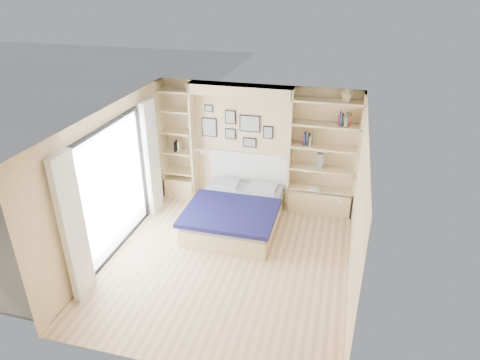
# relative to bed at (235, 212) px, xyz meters

# --- Properties ---
(ground) EXTENTS (4.50, 4.50, 0.00)m
(ground) POSITION_rel_bed_xyz_m (0.17, -1.15, -0.27)
(ground) COLOR #DFBA85
(ground) RESTS_ON ground
(room_shell) EXTENTS (4.50, 4.50, 4.50)m
(room_shell) POSITION_rel_bed_xyz_m (-0.22, 0.37, 0.81)
(room_shell) COLOR beige
(room_shell) RESTS_ON ground
(bed) EXTENTS (1.67, 2.13, 1.07)m
(bed) POSITION_rel_bed_xyz_m (0.00, 0.00, 0.00)
(bed) COLOR #D3BD88
(bed) RESTS_ON ground
(photo_gallery) EXTENTS (1.48, 0.02, 0.82)m
(photo_gallery) POSITION_rel_bed_xyz_m (-0.29, 1.07, 1.33)
(photo_gallery) COLOR black
(photo_gallery) RESTS_ON ground
(reading_lamps) EXTENTS (1.92, 0.12, 0.15)m
(reading_lamps) POSITION_rel_bed_xyz_m (-0.13, 0.85, 0.83)
(reading_lamps) COLOR silver
(reading_lamps) RESTS_ON ground
(shelf_decor) EXTENTS (3.50, 0.23, 2.03)m
(shelf_decor) POSITION_rel_bed_xyz_m (1.23, 0.92, 1.42)
(shelf_decor) COLOR #B3154B
(shelf_decor) RESTS_ON ground
(deck) EXTENTS (3.20, 4.00, 0.05)m
(deck) POSITION_rel_bed_xyz_m (-3.43, -1.15, -0.27)
(deck) COLOR #6F6352
(deck) RESTS_ON ground
(deck_chair) EXTENTS (0.55, 0.75, 0.68)m
(deck_chair) POSITION_rel_bed_xyz_m (-2.95, -0.84, 0.05)
(deck_chair) COLOR tan
(deck_chair) RESTS_ON ground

